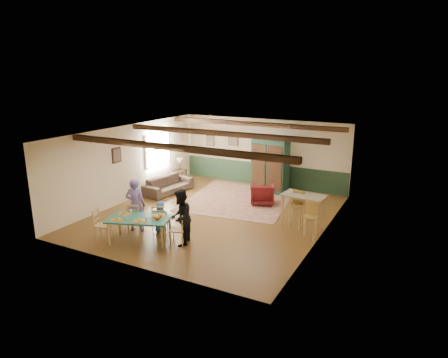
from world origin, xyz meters
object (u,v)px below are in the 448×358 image
at_px(dining_chair_end_right, 178,229).
at_px(table_lamp, 180,164).
at_px(dining_chair_far_left, 135,217).
at_px(sofa, 168,185).
at_px(bar_stool_left, 296,210).
at_px(person_child, 161,217).
at_px(cat, 156,217).
at_px(armchair, 262,194).
at_px(person_woman, 181,218).
at_px(person_man, 136,205).
at_px(armoire, 270,165).
at_px(dining_table, 140,230).
at_px(dining_chair_far_right, 160,219).
at_px(bar_stool_right, 310,221).
at_px(end_table, 180,176).
at_px(counter_table, 303,211).
at_px(dining_chair_end_left, 103,225).

relative_size(dining_chair_end_right, table_lamp, 1.76).
xyz_separation_m(dining_chair_far_left, table_lamp, (-1.78, 4.97, 0.36)).
bearing_deg(sofa, bar_stool_left, -94.33).
bearing_deg(dining_chair_far_left, person_child, -174.29).
height_order(person_child, cat, person_child).
distance_m(dining_chair_end_right, table_lamp, 6.13).
distance_m(dining_chair_end_right, armchair, 4.25).
bearing_deg(table_lamp, person_woman, -56.00).
height_order(person_man, armoire, armoire).
height_order(dining_table, cat, cat).
xyz_separation_m(dining_chair_far_right, dining_chair_end_right, (0.87, -0.40, 0.00)).
relative_size(dining_chair_end_right, bar_stool_right, 0.84).
xyz_separation_m(dining_chair_end_right, bar_stool_right, (3.05, 1.99, 0.09)).
bearing_deg(armchair, end_table, -35.40).
bearing_deg(table_lamp, dining_chair_end_right, -56.84).
relative_size(person_man, table_lamp, 3.19).
height_order(end_table, bar_stool_left, bar_stool_left).
distance_m(dining_chair_end_right, person_woman, 0.34).
bearing_deg(armchair, person_child, 43.92).
distance_m(dining_table, table_lamp, 5.98).
relative_size(sofa, bar_stool_right, 1.99).
xyz_separation_m(dining_chair_far_right, person_child, (-0.02, 0.07, 0.03)).
xyz_separation_m(person_child, end_table, (-2.45, 4.66, -0.19)).
height_order(cat, end_table, cat).
distance_m(dining_chair_far_left, sofa, 3.91).
height_order(person_man, bar_stool_left, person_man).
xyz_separation_m(dining_table, person_child, (0.10, 0.82, 0.12)).
height_order(dining_chair_far_left, dining_chair_far_right, same).
bearing_deg(person_man, bar_stool_right, -178.60).
relative_size(person_woman, armoire, 0.70).
bearing_deg(person_woman, person_man, -115.87).
bearing_deg(dining_chair_far_left, table_lamp, -89.74).
relative_size(sofa, table_lamp, 4.19).
bearing_deg(bar_stool_right, person_woman, -152.40).
distance_m(person_child, cat, 0.90).
height_order(person_child, sofa, person_child).
height_order(cat, sofa, cat).
xyz_separation_m(person_man, armoire, (2.01, 5.43, 0.29)).
height_order(dining_chair_far_left, person_woman, person_woman).
bearing_deg(dining_chair_far_right, counter_table, -165.76).
height_order(person_man, person_child, person_man).
distance_m(sofa, end_table, 1.38).
xyz_separation_m(end_table, table_lamp, (0.00, 0.00, 0.52)).
distance_m(person_child, armchair, 4.06).
height_order(person_man, end_table, person_man).
bearing_deg(dining_chair_end_right, person_man, -117.30).
distance_m(armchair, sofa, 3.75).
bearing_deg(bar_stool_left, dining_chair_far_right, -148.54).
distance_m(dining_table, sofa, 4.60).
height_order(dining_chair_end_left, person_man, person_man).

